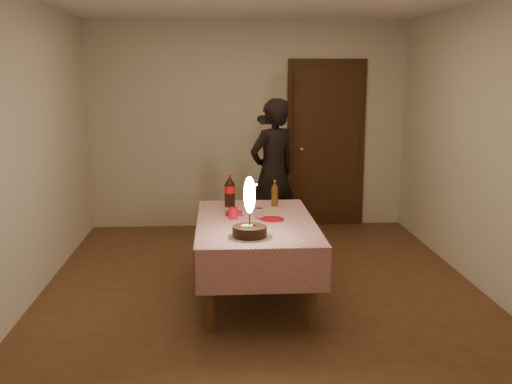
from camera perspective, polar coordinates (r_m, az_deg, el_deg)
ground at (r=5.70m, az=0.42°, el=-8.76°), size 4.00×4.50×0.01m
room_shell at (r=5.44m, az=0.74°, el=8.14°), size 4.04×4.54×2.62m
dining_table at (r=5.25m, az=-0.03°, el=-3.73°), size 1.02×1.72×0.69m
birthday_cake at (r=4.68m, az=-0.61°, el=-2.89°), size 0.34×0.34×0.48m
red_plate at (r=5.26m, az=1.50°, el=-2.60°), size 0.22×0.22×0.01m
red_cup at (r=5.29m, az=-2.20°, el=-2.03°), size 0.08×0.08×0.10m
clear_cup at (r=5.31m, az=0.31°, el=-2.03°), size 0.07×0.07×0.09m
napkin_stack at (r=5.45m, az=-2.10°, el=-2.05°), size 0.15×0.15×0.02m
cola_bottle at (r=5.75m, az=-2.52°, el=0.10°), size 0.10×0.10×0.32m
amber_bottle_left at (r=5.89m, az=-0.94°, el=0.02°), size 0.06×0.06×0.25m
amber_bottle_right at (r=5.78m, az=1.79°, el=-0.18°), size 0.06×0.06×0.25m
photographer at (r=6.78m, az=1.62°, el=1.83°), size 0.73×0.67×1.68m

